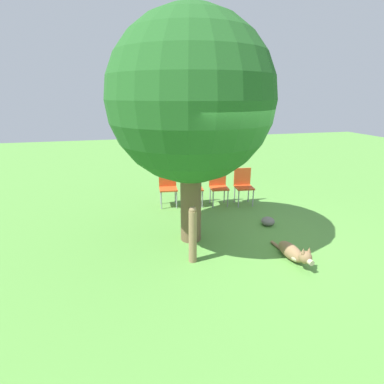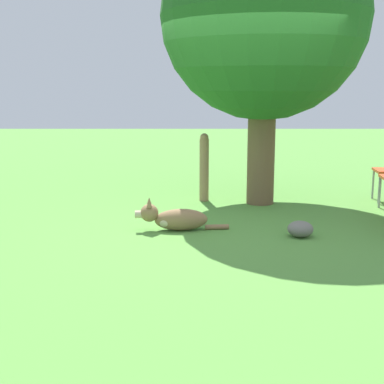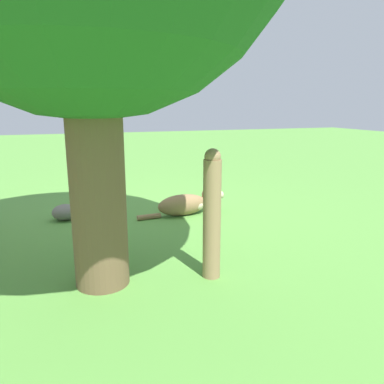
# 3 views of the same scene
# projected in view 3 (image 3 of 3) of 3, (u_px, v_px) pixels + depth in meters

# --- Properties ---
(ground_plane) EXTENTS (30.00, 30.00, 0.00)m
(ground_plane) POSITION_uv_depth(u_px,v_px,m) (132.00, 233.00, 3.94)
(ground_plane) COLOR #56933D
(dog) EXTENTS (1.12, 0.29, 0.39)m
(dog) POSITION_uv_depth(u_px,v_px,m) (189.00, 203.00, 4.59)
(dog) COLOR olive
(dog) RESTS_ON ground_plane
(fence_post) EXTENTS (0.14, 0.14, 1.01)m
(fence_post) POSITION_uv_depth(u_px,v_px,m) (212.00, 214.00, 2.83)
(fence_post) COLOR #937551
(fence_post) RESTS_ON ground_plane
(garden_rock) EXTENTS (0.29, 0.29, 0.18)m
(garden_rock) POSITION_uv_depth(u_px,v_px,m) (65.00, 212.00, 4.38)
(garden_rock) COLOR slate
(garden_rock) RESTS_ON ground_plane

